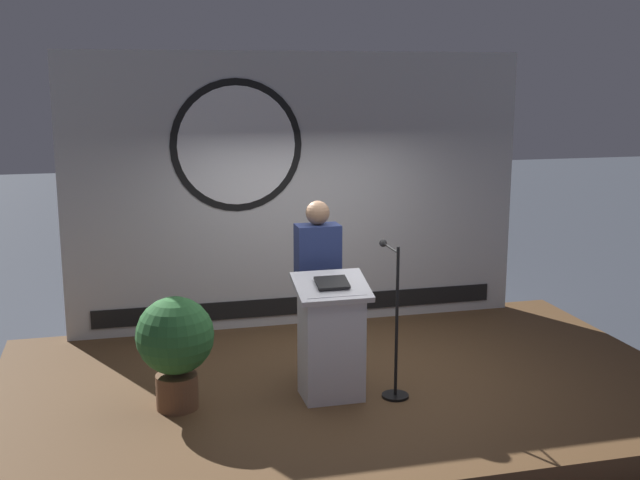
% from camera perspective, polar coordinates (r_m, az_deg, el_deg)
% --- Properties ---
extents(ground_plane, '(40.00, 40.00, 0.00)m').
position_cam_1_polar(ground_plane, '(7.71, 1.70, -12.05)').
color(ground_plane, '#383D47').
extents(stage_platform, '(6.40, 4.00, 0.30)m').
position_cam_1_polar(stage_platform, '(7.65, 1.70, -11.02)').
color(stage_platform, brown).
rests_on(stage_platform, ground).
extents(banner_display, '(5.15, 0.12, 3.06)m').
position_cam_1_polar(banner_display, '(8.93, -1.67, 3.54)').
color(banner_display, silver).
rests_on(banner_display, stage_platform).
extents(podium, '(0.64, 0.49, 1.10)m').
position_cam_1_polar(podium, '(7.04, 0.81, -7.13)').
color(podium, silver).
rests_on(podium, stage_platform).
extents(speaker_person, '(0.40, 0.26, 1.69)m').
position_cam_1_polar(speaker_person, '(7.39, -0.17, -3.52)').
color(speaker_person, black).
rests_on(speaker_person, stage_platform).
extents(microphone_stand, '(0.24, 0.55, 1.37)m').
position_cam_1_polar(microphone_stand, '(7.13, 5.31, -7.39)').
color(microphone_stand, black).
rests_on(microphone_stand, stage_platform).
extents(potted_plant, '(0.66, 0.66, 0.98)m').
position_cam_1_polar(potted_plant, '(6.90, -10.29, -7.18)').
color(potted_plant, brown).
rests_on(potted_plant, stage_platform).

